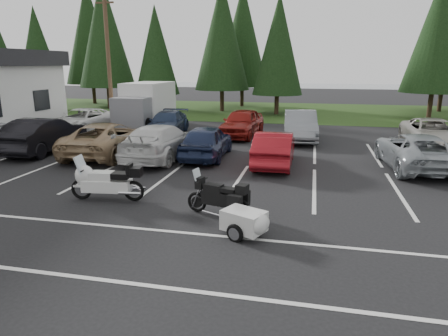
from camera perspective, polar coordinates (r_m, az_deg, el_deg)
ground at (r=13.31m, az=-1.15°, el=-3.29°), size 120.00×120.00×0.00m
grass_strip at (r=36.65m, az=7.82°, el=8.07°), size 80.00×16.00×0.01m
lake_water at (r=67.43m, az=13.59°, el=10.72°), size 70.00×50.00×0.02m
utility_pole at (r=27.57m, az=-16.22°, el=15.31°), size 1.60×0.26×9.00m
box_truck at (r=27.26m, az=-11.49°, el=8.76°), size 2.40×5.60×2.90m
stall_markings at (r=15.17m, az=0.63°, el=-1.01°), size 32.00×16.00×0.01m
conifer_1 at (r=41.83m, az=-25.12°, el=15.06°), size 3.96×3.96×9.22m
conifer_2 at (r=40.02m, az=-16.72°, el=18.12°), size 5.10×5.10×11.89m
conifer_3 at (r=36.33m, az=-9.70°, el=16.26°), size 3.87×3.87×9.02m
conifer_4 at (r=36.18m, az=-0.30°, el=18.47°), size 4.80×4.80×11.17m
conifer_5 at (r=34.07m, az=7.80°, el=17.06°), size 4.14×4.14×9.63m
conifer_6 at (r=35.65m, az=28.47°, el=17.15°), size 4.93×4.93×11.48m
conifer_back_a at (r=45.65m, az=-18.69°, el=17.77°), size 5.28×5.28×12.30m
conifer_back_b at (r=40.50m, az=2.68°, el=18.38°), size 4.97×4.97×11.58m
car_near_1 at (r=20.93m, az=-24.29°, el=4.34°), size 1.91×5.06×1.65m
car_near_2 at (r=19.21m, az=-16.34°, el=4.04°), size 2.85×5.62×1.52m
car_near_3 at (r=17.90m, az=-9.02°, el=3.74°), size 2.32×5.37×1.54m
car_near_4 at (r=17.87m, az=-2.51°, el=3.82°), size 1.89×4.44×1.50m
car_near_5 at (r=16.67m, az=7.21°, el=2.79°), size 1.55×4.31×1.42m
car_near_6 at (r=17.80m, az=25.74°, el=2.21°), size 2.80×5.31×1.42m
car_far_0 at (r=26.23m, az=-19.65°, el=6.38°), size 2.76×5.35×1.44m
car_far_1 at (r=24.21m, az=-8.10°, el=6.36°), size 2.35×4.85×1.36m
car_far_2 at (r=23.29m, az=2.56°, el=6.46°), size 2.31×4.82×1.59m
car_far_3 at (r=22.55m, az=10.81°, el=5.98°), size 2.08×5.02×1.61m
car_far_4 at (r=22.90m, az=27.63°, el=4.44°), size 2.44×5.11×1.41m
touring_motorcycle at (r=12.73m, az=-16.43°, el=-1.40°), size 2.64×1.09×1.42m
cargo_trailer at (r=9.81m, az=2.85°, el=-7.89°), size 1.65×1.34×0.67m
adventure_motorcycle at (r=10.97m, az=-0.87°, el=-3.66°), size 2.25×1.23×1.30m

